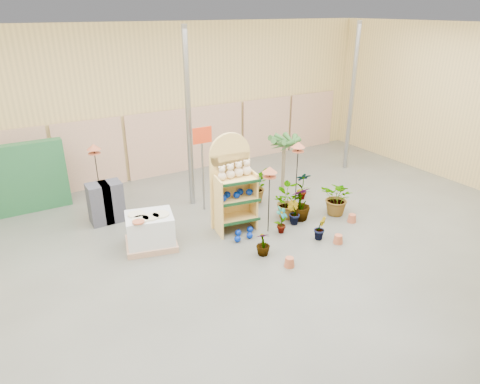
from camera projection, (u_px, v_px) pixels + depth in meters
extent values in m
cube|color=#505149|center=(265.00, 267.00, 8.77)|extent=(15.00, 12.00, 0.10)
cube|color=white|center=(271.00, 27.00, 6.95)|extent=(15.00, 12.00, 0.10)
cube|color=tan|center=(153.00, 103.00, 12.64)|extent=(15.00, 0.10, 4.50)
cylinder|color=gray|center=(352.00, 99.00, 13.20)|extent=(0.14, 0.14, 4.50)
cylinder|color=gray|center=(189.00, 121.00, 10.62)|extent=(0.14, 0.14, 4.50)
cube|color=tan|center=(12.00, 168.00, 11.16)|extent=(1.90, 0.06, 2.00)
cube|color=tan|center=(91.00, 155.00, 12.10)|extent=(1.90, 0.06, 2.00)
cube|color=tan|center=(158.00, 145.00, 13.03)|extent=(1.90, 0.06, 2.00)
cube|color=tan|center=(216.00, 135.00, 13.97)|extent=(1.90, 0.06, 2.00)
cube|color=tan|center=(267.00, 127.00, 14.90)|extent=(1.90, 0.06, 2.00)
cube|color=tan|center=(311.00, 120.00, 15.84)|extent=(1.90, 0.06, 2.00)
cube|color=#DEB561|center=(230.00, 190.00, 10.00)|extent=(0.96, 0.23, 1.82)
cylinder|color=#DEB561|center=(230.00, 153.00, 9.64)|extent=(0.96, 0.23, 0.96)
cube|color=#DEB561|center=(236.00, 217.00, 10.01)|extent=(0.99, 0.67, 0.04)
cube|color=#0F3819|center=(242.00, 222.00, 9.80)|extent=(0.91, 0.17, 0.06)
cube|color=#DEB561|center=(236.00, 199.00, 9.82)|extent=(0.99, 0.67, 0.04)
cube|color=#0F3819|center=(242.00, 203.00, 9.61)|extent=(0.91, 0.17, 0.06)
cube|color=#DEB561|center=(236.00, 179.00, 9.63)|extent=(0.99, 0.67, 0.04)
cube|color=#0F3819|center=(242.00, 183.00, 9.42)|extent=(0.91, 0.17, 0.06)
cube|color=#DEB561|center=(218.00, 207.00, 9.65)|extent=(0.12, 0.54, 1.39)
cube|color=#DEB561|center=(253.00, 199.00, 10.08)|extent=(0.12, 0.54, 1.39)
sphere|color=beige|center=(222.00, 176.00, 9.48)|extent=(0.19, 0.19, 0.19)
sphere|color=beige|center=(222.00, 169.00, 9.42)|extent=(0.15, 0.15, 0.15)
sphere|color=beige|center=(230.00, 174.00, 9.58)|extent=(0.20, 0.20, 0.20)
sphere|color=beige|center=(230.00, 167.00, 9.52)|extent=(0.15, 0.15, 0.15)
sphere|color=beige|center=(239.00, 172.00, 9.68)|extent=(0.21, 0.21, 0.21)
sphere|color=beige|center=(239.00, 165.00, 9.61)|extent=(0.15, 0.15, 0.15)
sphere|color=beige|center=(247.00, 170.00, 9.78)|extent=(0.22, 0.22, 0.22)
sphere|color=beige|center=(247.00, 163.00, 9.71)|extent=(0.15, 0.15, 0.15)
sphere|color=#03218F|center=(223.00, 198.00, 9.60)|extent=(0.16, 0.16, 0.16)
sphere|color=#03218F|center=(227.00, 195.00, 9.79)|extent=(0.16, 0.16, 0.16)
sphere|color=#03218F|center=(237.00, 195.00, 9.77)|extent=(0.16, 0.16, 0.16)
sphere|color=#03218F|center=(240.00, 192.00, 9.95)|extent=(0.16, 0.16, 0.16)
sphere|color=#03218F|center=(249.00, 192.00, 9.93)|extent=(0.16, 0.16, 0.16)
sphere|color=#03218F|center=(238.00, 239.00, 9.57)|extent=(0.15, 0.15, 0.15)
sphere|color=#03218F|center=(238.00, 233.00, 9.84)|extent=(0.15, 0.15, 0.15)
sphere|color=#03218F|center=(250.00, 235.00, 9.72)|extent=(0.15, 0.15, 0.15)
sphere|color=#03218F|center=(250.00, 229.00, 9.99)|extent=(0.15, 0.15, 0.15)
cube|color=tan|center=(151.00, 243.00, 9.41)|extent=(1.26, 1.13, 0.13)
cube|color=silver|center=(150.00, 228.00, 9.26)|extent=(1.15, 1.02, 0.63)
cylinder|color=beige|center=(141.00, 219.00, 8.91)|extent=(0.36, 0.36, 0.04)
cylinder|color=beige|center=(151.00, 217.00, 9.02)|extent=(0.36, 0.36, 0.04)
cylinder|color=beige|center=(161.00, 214.00, 9.12)|extent=(0.36, 0.36, 0.04)
cylinder|color=beige|center=(136.00, 214.00, 9.13)|extent=(0.36, 0.36, 0.04)
cube|color=#2E2F36|center=(113.00, 210.00, 10.52)|extent=(0.50, 0.50, 0.50)
cube|color=#2E2F36|center=(111.00, 192.00, 10.32)|extent=(0.50, 0.50, 0.50)
cube|color=#2E2F36|center=(101.00, 213.00, 10.38)|extent=(0.50, 0.50, 0.50)
cube|color=#2E2F36|center=(98.00, 194.00, 10.18)|extent=(0.50, 0.50, 0.50)
cube|color=#205A30|center=(25.00, 178.00, 10.73)|extent=(2.00, 0.30, 1.80)
cylinder|color=gray|center=(203.00, 170.00, 10.73)|extent=(0.05, 0.05, 2.20)
cube|color=red|center=(202.00, 135.00, 10.34)|extent=(0.50, 0.03, 0.40)
cylinder|color=black|center=(269.00, 205.00, 9.79)|extent=(0.02, 0.02, 1.38)
cylinder|color=#B05636|center=(270.00, 177.00, 9.51)|extent=(0.30, 0.30, 0.02)
cone|color=#B05636|center=(270.00, 170.00, 9.45)|extent=(0.34, 0.34, 0.14)
cylinder|color=black|center=(296.00, 181.00, 10.83)|extent=(0.02, 0.02, 1.59)
cylinder|color=#B05636|center=(298.00, 151.00, 10.52)|extent=(0.30, 0.30, 0.02)
cone|color=#B05636|center=(298.00, 145.00, 10.45)|extent=(0.34, 0.34, 0.14)
cylinder|color=black|center=(99.00, 183.00, 10.76)|extent=(0.02, 0.02, 1.56)
cylinder|color=#B05636|center=(94.00, 153.00, 10.45)|extent=(0.30, 0.30, 0.02)
cone|color=#B05636|center=(93.00, 147.00, 10.39)|extent=(0.34, 0.34, 0.14)
cylinder|color=#77664A|center=(283.00, 167.00, 12.14)|extent=(0.10, 0.10, 1.35)
imported|color=#2B5A23|center=(281.00, 220.00, 9.86)|extent=(0.42, 0.36, 0.67)
imported|color=#2B5A23|center=(293.00, 213.00, 10.31)|extent=(0.35, 0.39, 0.58)
imported|color=#2B5A23|center=(286.00, 202.00, 10.58)|extent=(0.73, 0.82, 0.85)
imported|color=#2B5A23|center=(301.00, 203.00, 10.47)|extent=(0.52, 0.52, 0.86)
imported|color=#2B5A23|center=(303.00, 185.00, 11.62)|extent=(0.49, 0.42, 0.80)
imported|color=#2B5A23|center=(254.00, 186.00, 11.46)|extent=(1.05, 1.05, 0.88)
imported|color=#2B5A23|center=(263.00, 244.00, 9.01)|extent=(0.39, 0.39, 0.53)
imported|color=#2B5A23|center=(320.00, 228.00, 9.64)|extent=(0.37, 0.34, 0.55)
imported|color=#2B5A23|center=(338.00, 198.00, 10.71)|extent=(0.98, 1.04, 0.92)
imported|color=#2B5A23|center=(253.00, 195.00, 11.20)|extent=(0.35, 0.35, 0.62)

